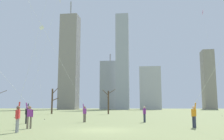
{
  "coord_description": "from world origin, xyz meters",
  "views": [
    {
      "loc": [
        3.04,
        -16.97,
        1.57
      ],
      "look_at": [
        0.0,
        6.0,
        5.0
      ],
      "focal_mm": 39.81,
      "sensor_mm": 36.0,
      "label": 1
    }
  ],
  "objects_px": {
    "kite_flyer_foreground_left_red": "(74,93)",
    "kite_flyer_midfield_left_purple": "(202,100)",
    "bystander_strolling_midfield": "(144,113)",
    "distant_kite_drifting_right_white": "(39,36)",
    "distant_kite_high_overhead_pink": "(204,18)",
    "bare_tree_far_right_edge": "(108,101)",
    "kite_flyer_midfield_right_orange": "(32,60)",
    "kite_flyer_midfield_center_teal": "(5,84)",
    "kite_flyer_foreground_right_yellow": "(39,70)",
    "bare_tree_rightmost": "(52,100)"
  },
  "relations": [
    {
      "from": "bystander_strolling_midfield",
      "to": "bare_tree_far_right_edge",
      "type": "height_order",
      "value": "bare_tree_far_right_edge"
    },
    {
      "from": "kite_flyer_midfield_center_teal",
      "to": "kite_flyer_foreground_right_yellow",
      "type": "xyz_separation_m",
      "value": [
        -0.76,
        7.38,
        2.21
      ]
    },
    {
      "from": "bystander_strolling_midfield",
      "to": "bare_tree_far_right_edge",
      "type": "distance_m",
      "value": 27.91
    },
    {
      "from": "kite_flyer_midfield_left_purple",
      "to": "kite_flyer_foreground_right_yellow",
      "type": "height_order",
      "value": "kite_flyer_foreground_right_yellow"
    },
    {
      "from": "kite_flyer_midfield_center_teal",
      "to": "kite_flyer_midfield_right_orange",
      "type": "bearing_deg",
      "value": -17.59
    },
    {
      "from": "kite_flyer_midfield_right_orange",
      "to": "distant_kite_high_overhead_pink",
      "type": "relative_size",
      "value": 0.75
    },
    {
      "from": "kite_flyer_midfield_center_teal",
      "to": "kite_flyer_midfield_left_purple",
      "type": "distance_m",
      "value": 14.32
    },
    {
      "from": "kite_flyer_midfield_left_purple",
      "to": "kite_flyer_midfield_right_orange",
      "type": "xyz_separation_m",
      "value": [
        -11.8,
        -2.47,
        2.72
      ]
    },
    {
      "from": "bare_tree_rightmost",
      "to": "bare_tree_far_right_edge",
      "type": "xyz_separation_m",
      "value": [
        12.63,
        -0.67,
        -0.26
      ]
    },
    {
      "from": "kite_flyer_midfield_center_teal",
      "to": "bare_tree_far_right_edge",
      "type": "height_order",
      "value": "kite_flyer_midfield_center_teal"
    },
    {
      "from": "kite_flyer_midfield_center_teal",
      "to": "kite_flyer_midfield_left_purple",
      "type": "xyz_separation_m",
      "value": [
        14.17,
        1.72,
        -1.14
      ]
    },
    {
      "from": "distant_kite_high_overhead_pink",
      "to": "distant_kite_drifting_right_white",
      "type": "xyz_separation_m",
      "value": [
        -29.5,
        -12.18,
        -6.05
      ]
    },
    {
      "from": "kite_flyer_midfield_center_teal",
      "to": "bare_tree_rightmost",
      "type": "height_order",
      "value": "kite_flyer_midfield_center_teal"
    },
    {
      "from": "kite_flyer_foreground_left_red",
      "to": "kite_flyer_midfield_left_purple",
      "type": "bearing_deg",
      "value": -26.62
    },
    {
      "from": "bystander_strolling_midfield",
      "to": "distant_kite_drifting_right_white",
      "type": "relative_size",
      "value": 0.11
    },
    {
      "from": "distant_kite_drifting_right_white",
      "to": "bare_tree_rightmost",
      "type": "distance_m",
      "value": 18.49
    },
    {
      "from": "kite_flyer_midfield_left_purple",
      "to": "bare_tree_far_right_edge",
      "type": "distance_m",
      "value": 35.96
    },
    {
      "from": "bare_tree_rightmost",
      "to": "kite_flyer_foreground_right_yellow",
      "type": "bearing_deg",
      "value": -71.85
    },
    {
      "from": "bystander_strolling_midfield",
      "to": "bare_tree_far_right_edge",
      "type": "bearing_deg",
      "value": 105.95
    },
    {
      "from": "kite_flyer_foreground_right_yellow",
      "to": "bare_tree_far_right_edge",
      "type": "height_order",
      "value": "kite_flyer_foreground_right_yellow"
    },
    {
      "from": "kite_flyer_foreground_left_red",
      "to": "kite_flyer_midfield_right_orange",
      "type": "distance_m",
      "value": 8.24
    },
    {
      "from": "kite_flyer_midfield_right_orange",
      "to": "distant_kite_drifting_right_white",
      "type": "xyz_separation_m",
      "value": [
        -9.56,
        22.1,
        8.58
      ]
    },
    {
      "from": "kite_flyer_midfield_right_orange",
      "to": "distant_kite_high_overhead_pink",
      "type": "xyz_separation_m",
      "value": [
        19.94,
        34.28,
        14.63
      ]
    },
    {
      "from": "kite_flyer_midfield_left_purple",
      "to": "bare_tree_far_right_edge",
      "type": "relative_size",
      "value": 1.99
    },
    {
      "from": "kite_flyer_midfield_left_purple",
      "to": "distant_kite_drifting_right_white",
      "type": "distance_m",
      "value": 31.14
    },
    {
      "from": "kite_flyer_midfield_center_teal",
      "to": "bare_tree_rightmost",
      "type": "distance_m",
      "value": 37.78
    },
    {
      "from": "kite_flyer_foreground_right_yellow",
      "to": "bare_tree_rightmost",
      "type": "bearing_deg",
      "value": 108.15
    },
    {
      "from": "kite_flyer_midfield_left_purple",
      "to": "kite_flyer_foreground_right_yellow",
      "type": "bearing_deg",
      "value": 159.24
    },
    {
      "from": "kite_flyer_foreground_right_yellow",
      "to": "bare_tree_rightmost",
      "type": "distance_m",
      "value": 30.59
    },
    {
      "from": "distant_kite_high_overhead_pink",
      "to": "bare_tree_far_right_edge",
      "type": "relative_size",
      "value": 4.14
    },
    {
      "from": "distant_kite_drifting_right_white",
      "to": "kite_flyer_foreground_left_red",
      "type": "bearing_deg",
      "value": -53.76
    },
    {
      "from": "bare_tree_rightmost",
      "to": "kite_flyer_midfield_left_purple",
      "type": "bearing_deg",
      "value": -54.81
    },
    {
      "from": "kite_flyer_midfield_right_orange",
      "to": "bare_tree_rightmost",
      "type": "relative_size",
      "value": 2.78
    },
    {
      "from": "kite_flyer_midfield_left_purple",
      "to": "kite_flyer_foreground_right_yellow",
      "type": "xyz_separation_m",
      "value": [
        -14.93,
        5.66,
        3.35
      ]
    },
    {
      "from": "kite_flyer_foreground_right_yellow",
      "to": "bare_tree_far_right_edge",
      "type": "bearing_deg",
      "value": 83.69
    },
    {
      "from": "kite_flyer_foreground_right_yellow",
      "to": "distant_kite_high_overhead_pink",
      "type": "relative_size",
      "value": 0.86
    },
    {
      "from": "distant_kite_high_overhead_pink",
      "to": "bare_tree_rightmost",
      "type": "distance_m",
      "value": 36.57
    },
    {
      "from": "kite_flyer_midfield_center_teal",
      "to": "kite_flyer_foreground_right_yellow",
      "type": "height_order",
      "value": "kite_flyer_foreground_right_yellow"
    },
    {
      "from": "kite_flyer_foreground_left_red",
      "to": "kite_flyer_midfield_right_orange",
      "type": "bearing_deg",
      "value": -95.54
    },
    {
      "from": "distant_kite_high_overhead_pink",
      "to": "distant_kite_drifting_right_white",
      "type": "relative_size",
      "value": 1.41
    },
    {
      "from": "bystander_strolling_midfield",
      "to": "distant_kite_high_overhead_pink",
      "type": "xyz_separation_m",
      "value": [
        12.28,
        24.62,
        18.49
      ]
    },
    {
      "from": "kite_flyer_midfield_right_orange",
      "to": "distant_kite_high_overhead_pink",
      "type": "bearing_deg",
      "value": 59.81
    },
    {
      "from": "kite_flyer_midfield_right_orange",
      "to": "bare_tree_rightmost",
      "type": "distance_m",
      "value": 39.24
    },
    {
      "from": "distant_kite_high_overhead_pink",
      "to": "bare_tree_far_right_edge",
      "type": "bearing_deg",
      "value": 173.82
    },
    {
      "from": "bare_tree_rightmost",
      "to": "bystander_strolling_midfield",
      "type": "bearing_deg",
      "value": -53.54
    },
    {
      "from": "kite_flyer_foreground_right_yellow",
      "to": "distant_kite_drifting_right_white",
      "type": "xyz_separation_m",
      "value": [
        -6.44,
        13.97,
        7.96
      ]
    },
    {
      "from": "kite_flyer_midfield_right_orange",
      "to": "bystander_strolling_midfield",
      "type": "relative_size",
      "value": 9.99
    },
    {
      "from": "kite_flyer_foreground_left_red",
      "to": "distant_kite_drifting_right_white",
      "type": "relative_size",
      "value": 1.15
    },
    {
      "from": "kite_flyer_foreground_left_red",
      "to": "bare_tree_rightmost",
      "type": "xyz_separation_m",
      "value": [
        -13.4,
        29.11,
        0.08
      ]
    },
    {
      "from": "kite_flyer_foreground_left_red",
      "to": "distant_kite_drifting_right_white",
      "type": "distance_m",
      "value": 20.36
    }
  ]
}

